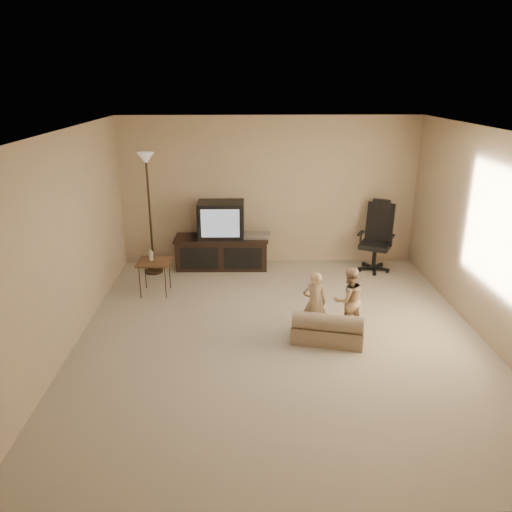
{
  "coord_description": "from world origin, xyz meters",
  "views": [
    {
      "loc": [
        -0.46,
        -5.55,
        3.02
      ],
      "look_at": [
        -0.29,
        0.6,
        0.85
      ],
      "focal_mm": 35.0,
      "sensor_mm": 36.0,
      "label": 1
    }
  ],
  "objects_px": {
    "side_table": "(154,262)",
    "toddler_right": "(348,300)",
    "child_sofa": "(328,329)",
    "floor_lamp": "(148,187)",
    "toddler_left": "(314,303)",
    "tv_stand": "(222,240)",
    "office_chair": "(376,245)"
  },
  "relations": [
    {
      "from": "side_table",
      "to": "toddler_right",
      "type": "distance_m",
      "value": 2.92
    },
    {
      "from": "child_sofa",
      "to": "toddler_right",
      "type": "relative_size",
      "value": 1.09
    },
    {
      "from": "floor_lamp",
      "to": "toddler_left",
      "type": "height_order",
      "value": "floor_lamp"
    },
    {
      "from": "tv_stand",
      "to": "floor_lamp",
      "type": "bearing_deg",
      "value": -167.56
    },
    {
      "from": "child_sofa",
      "to": "toddler_right",
      "type": "bearing_deg",
      "value": 56.91
    },
    {
      "from": "side_table",
      "to": "toddler_left",
      "type": "relative_size",
      "value": 0.85
    },
    {
      "from": "office_chair",
      "to": "toddler_left",
      "type": "xyz_separation_m",
      "value": [
        -1.35,
        -2.21,
        -0.01
      ]
    },
    {
      "from": "office_chair",
      "to": "toddler_left",
      "type": "bearing_deg",
      "value": -93.49
    },
    {
      "from": "floor_lamp",
      "to": "child_sofa",
      "type": "relative_size",
      "value": 2.1
    },
    {
      "from": "office_chair",
      "to": "child_sofa",
      "type": "distance_m",
      "value": 2.75
    },
    {
      "from": "child_sofa",
      "to": "toddler_right",
      "type": "xyz_separation_m",
      "value": [
        0.29,
        0.27,
        0.26
      ]
    },
    {
      "from": "toddler_right",
      "to": "office_chair",
      "type": "bearing_deg",
      "value": -127.01
    },
    {
      "from": "tv_stand",
      "to": "side_table",
      "type": "distance_m",
      "value": 1.47
    },
    {
      "from": "floor_lamp",
      "to": "toddler_right",
      "type": "height_order",
      "value": "floor_lamp"
    },
    {
      "from": "child_sofa",
      "to": "office_chair",
      "type": "bearing_deg",
      "value": 77.88
    },
    {
      "from": "toddler_right",
      "to": "toddler_left",
      "type": "bearing_deg",
      "value": -11.21
    },
    {
      "from": "tv_stand",
      "to": "child_sofa",
      "type": "xyz_separation_m",
      "value": [
        1.37,
        -2.65,
        -0.3
      ]
    },
    {
      "from": "office_chair",
      "to": "floor_lamp",
      "type": "xyz_separation_m",
      "value": [
        -3.72,
        -0.03,
        1.02
      ]
    },
    {
      "from": "child_sofa",
      "to": "toddler_left",
      "type": "relative_size",
      "value": 1.14
    },
    {
      "from": "toddler_left",
      "to": "toddler_right",
      "type": "bearing_deg",
      "value": -174.46
    },
    {
      "from": "floor_lamp",
      "to": "side_table",
      "type": "bearing_deg",
      "value": -78.88
    },
    {
      "from": "office_chair",
      "to": "floor_lamp",
      "type": "bearing_deg",
      "value": -151.69
    },
    {
      "from": "child_sofa",
      "to": "side_table",
      "type": "bearing_deg",
      "value": 160.47
    },
    {
      "from": "toddler_left",
      "to": "tv_stand",
      "type": "bearing_deg",
      "value": -60.48
    },
    {
      "from": "toddler_right",
      "to": "floor_lamp",
      "type": "bearing_deg",
      "value": -51.93
    },
    {
      "from": "toddler_left",
      "to": "side_table",
      "type": "bearing_deg",
      "value": -28.22
    },
    {
      "from": "side_table",
      "to": "child_sofa",
      "type": "relative_size",
      "value": 0.74
    },
    {
      "from": "toddler_left",
      "to": "child_sofa",
      "type": "bearing_deg",
      "value": 121.79
    },
    {
      "from": "office_chair",
      "to": "child_sofa",
      "type": "height_order",
      "value": "office_chair"
    },
    {
      "from": "side_table",
      "to": "floor_lamp",
      "type": "relative_size",
      "value": 0.35
    },
    {
      "from": "child_sofa",
      "to": "floor_lamp",
      "type": "bearing_deg",
      "value": 149.94
    },
    {
      "from": "office_chair",
      "to": "toddler_left",
      "type": "relative_size",
      "value": 1.42
    }
  ]
}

